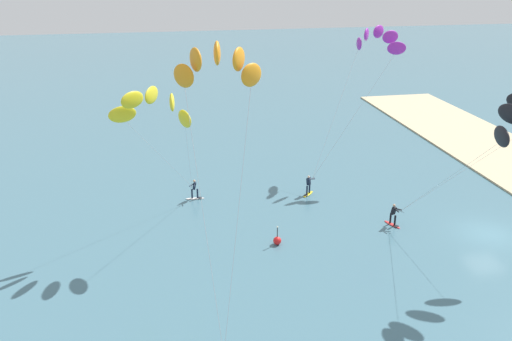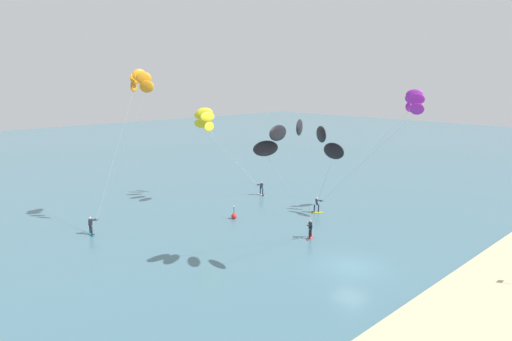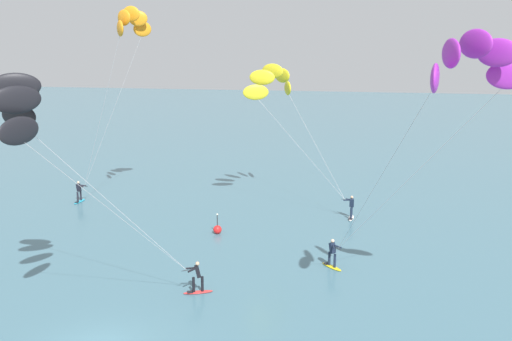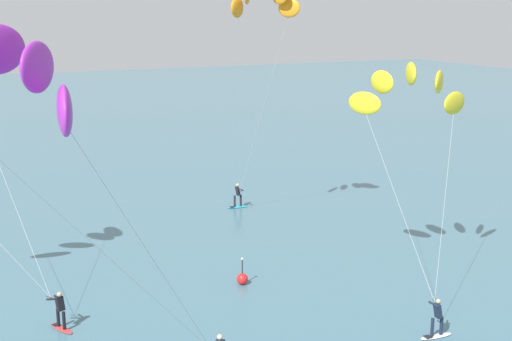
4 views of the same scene
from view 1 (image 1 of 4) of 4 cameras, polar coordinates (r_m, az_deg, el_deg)
ground_plane at (r=42.22m, az=23.16°, el=-6.12°), size 240.00×240.00×0.00m
kitesurfer_mid_water at (r=49.17m, az=12.34°, el=12.68°), size 8.36×9.93×12.91m
kitesurfer_far_out at (r=35.79m, az=-10.58°, el=6.22°), size 8.26×6.51×10.73m
kitesurfer_downwind at (r=25.19m, az=-4.03°, el=9.33°), size 6.36×4.24×14.77m
marker_buoy at (r=37.42m, az=2.23°, el=-7.32°), size 0.56×0.56×1.38m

